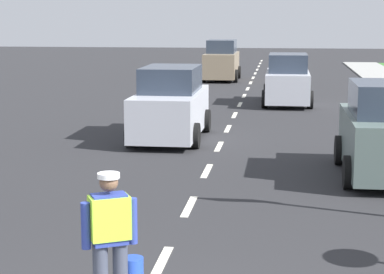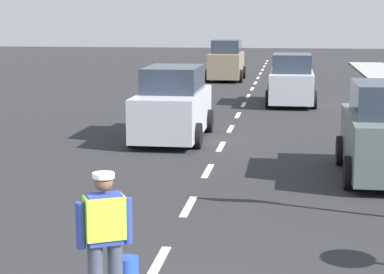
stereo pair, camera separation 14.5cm
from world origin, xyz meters
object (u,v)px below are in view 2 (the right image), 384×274
(road_worker, at_px, (107,234))
(car_outgoing_far, at_px, (291,81))
(car_oncoming_lead, at_px, (173,106))
(car_oncoming_third, at_px, (226,62))

(road_worker, height_order, car_outgoing_far, car_outgoing_far)
(car_oncoming_lead, bearing_deg, car_outgoing_far, 68.28)
(road_worker, relative_size, car_outgoing_far, 0.42)
(road_worker, height_order, car_oncoming_third, car_oncoming_third)
(car_oncoming_lead, height_order, car_oncoming_third, car_oncoming_third)
(road_worker, xyz_separation_m, car_oncoming_lead, (-1.17, 11.66, 0.02))
(car_outgoing_far, height_order, car_oncoming_lead, car_oncoming_lead)
(car_outgoing_far, xyz_separation_m, car_oncoming_lead, (-3.30, -8.30, 0.03))
(road_worker, bearing_deg, car_outgoing_far, 83.89)
(car_outgoing_far, relative_size, car_oncoming_lead, 0.92)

